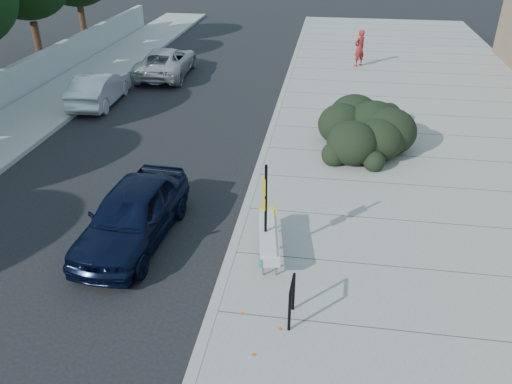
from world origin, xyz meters
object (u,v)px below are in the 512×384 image
at_px(sign_post, 265,206).
at_px(suv_silver, 166,62).
at_px(pedestrian, 359,48).
at_px(wagon_silver, 100,88).
at_px(bench, 269,235).
at_px(sedan_navy, 132,214).
at_px(bike_rack, 292,297).

distance_m(sign_post, suv_silver, 15.69).
relative_size(sign_post, pedestrian, 1.30).
bearing_deg(wagon_silver, bench, 127.78).
bearing_deg(wagon_silver, sedan_navy, 114.98).
xyz_separation_m(bench, pedestrian, (2.50, 16.69, 0.40)).
bearing_deg(bench, bike_rack, -80.01).
height_order(bike_rack, sign_post, sign_post).
xyz_separation_m(sedan_navy, pedestrian, (5.87, 16.40, 0.32)).
height_order(wagon_silver, suv_silver, suv_silver).
bearing_deg(sign_post, sedan_navy, 155.84).
distance_m(wagon_silver, suv_silver, 4.62).
distance_m(sedan_navy, wagon_silver, 10.62).
bearing_deg(sign_post, pedestrian, 63.62).
distance_m(wagon_silver, pedestrian, 12.94).
relative_size(bench, wagon_silver, 0.54).
bearing_deg(bench, pedestrian, 72.64).
relative_size(bench, bike_rack, 2.35).
bearing_deg(wagon_silver, pedestrian, -150.22).
xyz_separation_m(sign_post, pedestrian, (2.58, 16.77, -0.44)).
relative_size(sedan_navy, pedestrian, 2.36).
relative_size(bike_rack, sign_post, 0.39).
relative_size(sign_post, wagon_silver, 0.58).
relative_size(bike_rack, wagon_silver, 0.23).
bearing_deg(pedestrian, wagon_silver, -9.37).
distance_m(sedan_navy, pedestrian, 17.42).
height_order(bike_rack, sedan_navy, sedan_navy).
bearing_deg(pedestrian, suv_silver, -26.45).
height_order(bike_rack, wagon_silver, wagon_silver).
xyz_separation_m(wagon_silver, pedestrian, (10.87, 7.02, 0.39)).
distance_m(bike_rack, sign_post, 2.28).
bearing_deg(bike_rack, sedan_navy, 152.50).
xyz_separation_m(suv_silver, pedestrian, (9.37, 2.65, 0.37)).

